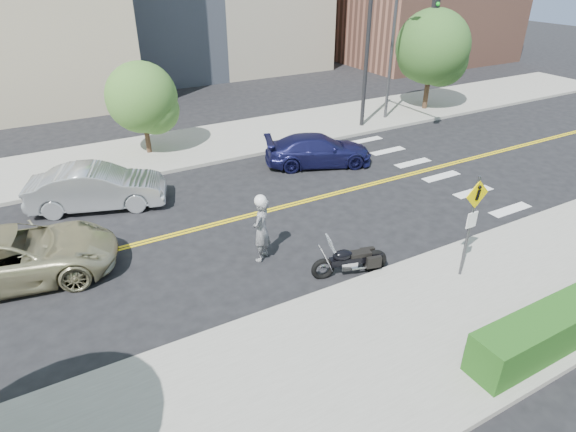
{
  "coord_description": "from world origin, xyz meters",
  "views": [
    {
      "loc": [
        -5.47,
        -13.65,
        8.04
      ],
      "look_at": [
        0.7,
        -2.63,
        1.2
      ],
      "focal_mm": 30.0,
      "sensor_mm": 36.0,
      "label": 1
    }
  ],
  "objects_px": {
    "motorcyclist": "(261,228)",
    "motorcycle": "(351,254)",
    "suv": "(13,256)",
    "parked_car_blue": "(318,150)",
    "pedestrian_sign": "(472,218)",
    "parked_car_silver": "(97,187)"
  },
  "relations": [
    {
      "from": "motorcycle",
      "to": "parked_car_blue",
      "type": "bearing_deg",
      "value": 78.64
    },
    {
      "from": "pedestrian_sign",
      "to": "suv",
      "type": "xyz_separation_m",
      "value": [
        -10.86,
        6.06,
        -1.2
      ]
    },
    {
      "from": "suv",
      "to": "parked_car_silver",
      "type": "bearing_deg",
      "value": -29.19
    },
    {
      "from": "pedestrian_sign",
      "to": "parked_car_silver",
      "type": "bearing_deg",
      "value": 129.98
    },
    {
      "from": "motorcycle",
      "to": "parked_car_silver",
      "type": "xyz_separation_m",
      "value": [
        -5.43,
        7.85,
        0.11
      ]
    },
    {
      "from": "pedestrian_sign",
      "to": "parked_car_silver",
      "type": "relative_size",
      "value": 0.64
    },
    {
      "from": "motorcycle",
      "to": "parked_car_blue",
      "type": "distance_m",
      "value": 8.24
    },
    {
      "from": "pedestrian_sign",
      "to": "suv",
      "type": "distance_m",
      "value": 12.49
    },
    {
      "from": "motorcycle",
      "to": "parked_car_silver",
      "type": "bearing_deg",
      "value": 139.47
    },
    {
      "from": "motorcycle",
      "to": "parked_car_blue",
      "type": "height_order",
      "value": "parked_car_blue"
    },
    {
      "from": "motorcyclist",
      "to": "suv",
      "type": "xyz_separation_m",
      "value": [
        -6.44,
        2.41,
        -0.3
      ]
    },
    {
      "from": "motorcyclist",
      "to": "motorcycle",
      "type": "bearing_deg",
      "value": 93.54
    },
    {
      "from": "pedestrian_sign",
      "to": "motorcycle",
      "type": "xyz_separation_m",
      "value": [
        -2.59,
        1.71,
        -1.3
      ]
    },
    {
      "from": "pedestrian_sign",
      "to": "parked_car_silver",
      "type": "xyz_separation_m",
      "value": [
        -8.02,
        9.57,
        -1.19
      ]
    },
    {
      "from": "pedestrian_sign",
      "to": "motorcycle",
      "type": "relative_size",
      "value": 1.37
    },
    {
      "from": "pedestrian_sign",
      "to": "motorcycle",
      "type": "height_order",
      "value": "pedestrian_sign"
    },
    {
      "from": "motorcyclist",
      "to": "parked_car_silver",
      "type": "xyz_separation_m",
      "value": [
        -3.61,
        5.92,
        -0.29
      ]
    },
    {
      "from": "motorcyclist",
      "to": "motorcycle",
      "type": "distance_m",
      "value": 2.69
    },
    {
      "from": "motorcycle",
      "to": "suv",
      "type": "bearing_deg",
      "value": 167.05
    },
    {
      "from": "pedestrian_sign",
      "to": "motorcyclist",
      "type": "relative_size",
      "value": 1.41
    },
    {
      "from": "motorcyclist",
      "to": "suv",
      "type": "distance_m",
      "value": 6.88
    },
    {
      "from": "pedestrian_sign",
      "to": "parked_car_blue",
      "type": "distance_m",
      "value": 9.26
    }
  ]
}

